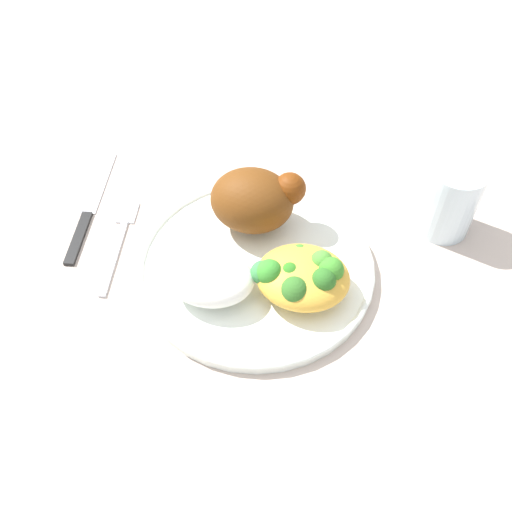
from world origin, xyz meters
TOP-DOWN VIEW (x-y plane):
  - ground_plane at (0.00, 0.00)m, footprint 2.00×2.00m
  - plate at (0.00, 0.00)m, footprint 0.26×0.26m
  - roasted_chicken at (-0.01, 0.06)m, footprint 0.10×0.08m
  - rice_pile at (-0.04, -0.04)m, footprint 0.09×0.07m
  - mac_cheese_with_broccoli at (0.05, -0.03)m, footprint 0.10×0.08m
  - fork at (-0.16, 0.01)m, footprint 0.03×0.14m
  - knife at (-0.21, 0.04)m, footprint 0.04×0.19m
  - water_glass at (0.20, 0.11)m, footprint 0.06×0.06m

SIDE VIEW (x-z plane):
  - ground_plane at x=0.00m, z-range 0.00..0.00m
  - fork at x=-0.16m, z-range 0.00..0.01m
  - knife at x=-0.21m, z-range 0.00..0.01m
  - plate at x=0.00m, z-range 0.00..0.02m
  - rice_pile at x=-0.04m, z-range 0.01..0.05m
  - mac_cheese_with_broccoli at x=0.05m, z-range 0.01..0.06m
  - water_glass at x=0.20m, z-range 0.00..0.09m
  - roasted_chicken at x=-0.01m, z-range 0.02..0.09m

